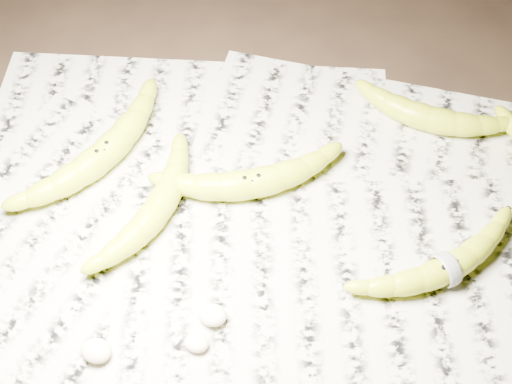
% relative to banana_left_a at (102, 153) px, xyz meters
% --- Properties ---
extents(ground, '(3.00, 3.00, 0.00)m').
position_rel_banana_left_a_xyz_m(ground, '(0.20, -0.03, -0.03)').
color(ground, black).
rests_on(ground, ground).
extents(newspaper_patch, '(0.90, 0.70, 0.01)m').
position_rel_banana_left_a_xyz_m(newspaper_patch, '(0.22, -0.06, -0.02)').
color(newspaper_patch, '#BAB59F').
rests_on(newspaper_patch, ground).
extents(banana_left_a, '(0.15, 0.24, 0.04)m').
position_rel_banana_left_a_xyz_m(banana_left_a, '(0.00, 0.00, 0.00)').
color(banana_left_a, '#BFD11A').
rests_on(banana_left_a, newspaper_patch).
extents(banana_left_b, '(0.10, 0.20, 0.04)m').
position_rel_banana_left_a_xyz_m(banana_left_b, '(0.10, -0.06, -0.00)').
color(banana_left_b, '#BFD11A').
rests_on(banana_left_b, newspaper_patch).
extents(banana_center, '(0.22, 0.15, 0.04)m').
position_rel_banana_left_a_xyz_m(banana_center, '(0.20, 0.01, -0.00)').
color(banana_center, '#BFD11A').
rests_on(banana_center, newspaper_patch).
extents(banana_taped, '(0.19, 0.18, 0.03)m').
position_rel_banana_left_a_xyz_m(banana_taped, '(0.45, -0.05, -0.00)').
color(banana_taped, '#BFD11A').
rests_on(banana_taped, newspaper_patch).
extents(banana_upper_a, '(0.19, 0.07, 0.04)m').
position_rel_banana_left_a_xyz_m(banana_upper_a, '(0.40, 0.17, -0.00)').
color(banana_upper_a, '#BFD11A').
rests_on(banana_upper_a, newspaper_patch).
extents(measuring_tape, '(0.03, 0.03, 0.04)m').
position_rel_banana_left_a_xyz_m(measuring_tape, '(0.45, -0.05, -0.00)').
color(measuring_tape, white).
rests_on(measuring_tape, newspaper_patch).
extents(flesh_chunk_a, '(0.03, 0.03, 0.02)m').
position_rel_banana_left_a_xyz_m(flesh_chunk_a, '(0.09, -0.25, -0.01)').
color(flesh_chunk_a, '#FAEAC2').
rests_on(flesh_chunk_a, newspaper_patch).
extents(flesh_chunk_b, '(0.03, 0.02, 0.02)m').
position_rel_banana_left_a_xyz_m(flesh_chunk_b, '(0.19, -0.21, -0.01)').
color(flesh_chunk_b, '#FAEAC2').
rests_on(flesh_chunk_b, newspaper_patch).
extents(flesh_chunk_c, '(0.03, 0.03, 0.02)m').
position_rel_banana_left_a_xyz_m(flesh_chunk_c, '(0.20, -0.17, -0.01)').
color(flesh_chunk_c, '#FAEAC2').
rests_on(flesh_chunk_c, newspaper_patch).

